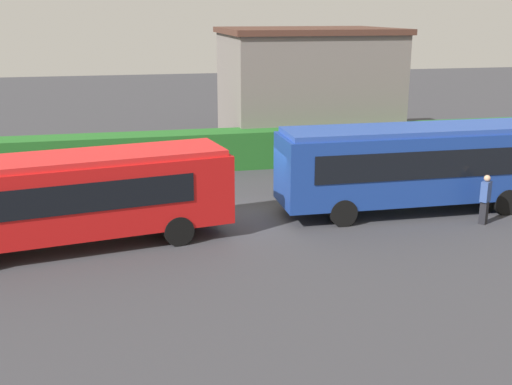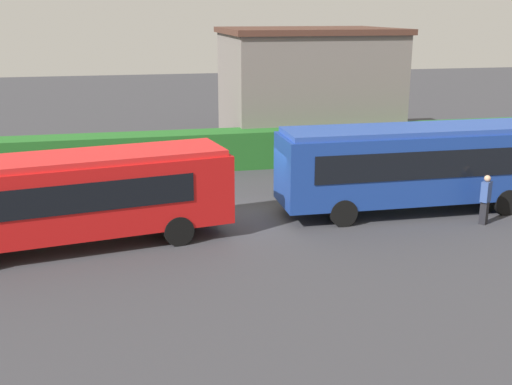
% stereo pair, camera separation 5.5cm
% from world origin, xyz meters
% --- Properties ---
extents(ground_plane, '(114.19, 114.19, 0.00)m').
position_xyz_m(ground_plane, '(0.00, 0.00, 0.00)').
color(ground_plane, '#38383D').
extents(bus_red, '(10.53, 4.25, 3.05)m').
position_xyz_m(bus_red, '(-6.51, -1.79, 1.77)').
color(bus_red, red).
rests_on(bus_red, ground_plane).
extents(bus_blue, '(10.61, 2.63, 3.29)m').
position_xyz_m(bus_blue, '(6.00, -0.57, 1.89)').
color(bus_blue, navy).
rests_on(bus_blue, ground_plane).
extents(person_center, '(0.53, 0.39, 1.90)m').
position_xyz_m(person_center, '(5.49, 2.17, 1.00)').
color(person_center, olive).
rests_on(person_center, ground_plane).
extents(person_right, '(0.47, 0.44, 1.83)m').
position_xyz_m(person_right, '(7.81, -2.55, 0.97)').
color(person_right, black).
rests_on(person_right, ground_plane).
extents(person_far, '(0.49, 0.56, 1.66)m').
position_xyz_m(person_far, '(9.37, 1.60, 0.86)').
color(person_far, black).
rests_on(person_far, ground_plane).
extents(hedge_row, '(69.10, 1.68, 1.83)m').
position_xyz_m(hedge_row, '(0.00, 7.97, 0.91)').
color(hedge_row, '#236323').
rests_on(hedge_row, ground_plane).
extents(depot_building, '(9.19, 7.70, 6.56)m').
position_xyz_m(depot_building, '(5.41, 12.03, 3.29)').
color(depot_building, slate).
rests_on(depot_building, ground_plane).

